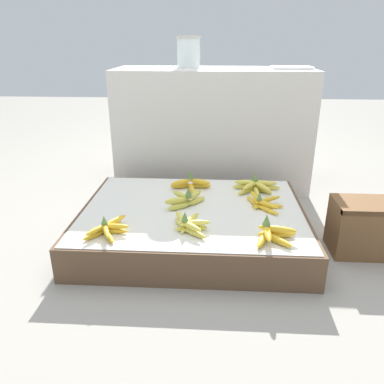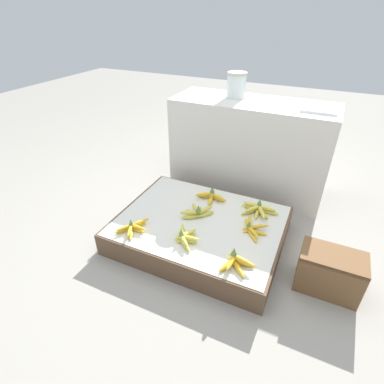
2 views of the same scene
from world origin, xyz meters
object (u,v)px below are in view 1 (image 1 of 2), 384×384
at_px(banana_bunch_front_midright, 272,233).
at_px(banana_bunch_back_midleft, 191,184).
at_px(wooden_crate, 369,227).
at_px(banana_bunch_middle_midleft, 185,199).
at_px(banana_bunch_front_midleft, 189,224).
at_px(banana_bunch_back_midright, 256,186).
at_px(banana_bunch_middle_midright, 262,203).
at_px(banana_bunch_front_left, 108,229).
at_px(foam_tray_white, 292,68).
at_px(glass_jar, 189,52).

xyz_separation_m(banana_bunch_front_midright, banana_bunch_back_midleft, (-0.37, 0.56, 0.00)).
height_order(wooden_crate, banana_bunch_middle_midleft, banana_bunch_middle_midleft).
relative_size(banana_bunch_front_midleft, banana_bunch_back_midright, 0.77).
bearing_deg(banana_bunch_middle_midright, banana_bunch_back_midleft, 148.96).
bearing_deg(banana_bunch_back_midright, banana_bunch_middle_midright, -86.15).
relative_size(banana_bunch_middle_midleft, banana_bunch_middle_midright, 0.87).
bearing_deg(banana_bunch_front_left, wooden_crate, 9.87).
height_order(banana_bunch_middle_midright, foam_tray_white, foam_tray_white).
bearing_deg(banana_bunch_front_midleft, banana_bunch_middle_midleft, 97.56).
bearing_deg(foam_tray_white, banana_bunch_front_midleft, -120.01).
xyz_separation_m(banana_bunch_front_left, glass_jar, (0.27, 1.15, 0.69)).
distance_m(banana_bunch_front_left, banana_bunch_middle_midright, 0.77).
bearing_deg(foam_tray_white, banana_bunch_middle_midright, -106.82).
bearing_deg(banana_bunch_front_midleft, banana_bunch_back_midright, 54.78).
distance_m(banana_bunch_front_left, banana_bunch_middle_midleft, 0.45).
distance_m(banana_bunch_front_midright, banana_bunch_back_midright, 0.55).
xyz_separation_m(wooden_crate, banana_bunch_back_midright, (-0.50, 0.33, 0.07)).
distance_m(banana_bunch_middle_midleft, banana_bunch_middle_midright, 0.39).
bearing_deg(glass_jar, banana_bunch_front_midleft, -86.23).
relative_size(wooden_crate, banana_bunch_front_midleft, 1.68).
bearing_deg(wooden_crate, banana_bunch_front_midright, -156.15).
bearing_deg(banana_bunch_front_midleft, banana_bunch_front_left, -170.44).
height_order(banana_bunch_front_midright, foam_tray_white, foam_tray_white).
xyz_separation_m(banana_bunch_front_left, banana_bunch_back_midright, (0.68, 0.54, 0.00)).
height_order(banana_bunch_middle_midright, glass_jar, glass_jar).
bearing_deg(banana_bunch_middle_midright, banana_bunch_front_midleft, -142.92).
distance_m(banana_bunch_front_midright, glass_jar, 1.41).
height_order(banana_bunch_front_left, glass_jar, glass_jar).
relative_size(banana_bunch_front_midleft, banana_bunch_back_midleft, 0.88).
distance_m(banana_bunch_middle_midleft, banana_bunch_back_midright, 0.43).
height_order(banana_bunch_middle_midleft, glass_jar, glass_jar).
relative_size(banana_bunch_back_midright, glass_jar, 1.37).
height_order(banana_bunch_back_midleft, banana_bunch_back_midright, banana_bunch_back_midleft).
bearing_deg(banana_bunch_middle_midright, banana_bunch_back_midright, 93.85).
distance_m(banana_bunch_middle_midleft, foam_tray_white, 1.11).
xyz_separation_m(banana_bunch_front_midleft, foam_tray_white, (0.57, 0.99, 0.59)).
bearing_deg(banana_bunch_middle_midleft, banana_bunch_front_midright, -40.87).
bearing_deg(banana_bunch_middle_midright, banana_bunch_front_midright, -90.16).
height_order(wooden_crate, banana_bunch_back_midleft, banana_bunch_back_midleft).
height_order(banana_bunch_middle_midleft, foam_tray_white, foam_tray_white).
height_order(banana_bunch_front_midright, banana_bunch_middle_midright, banana_bunch_front_midright).
bearing_deg(banana_bunch_back_midright, foam_tray_white, 65.45).
distance_m(banana_bunch_front_midleft, banana_bunch_front_midright, 0.36).
xyz_separation_m(banana_bunch_middle_midright, glass_jar, (-0.43, 0.82, 0.69)).
xyz_separation_m(banana_bunch_front_left, foam_tray_white, (0.92, 1.05, 0.60)).
distance_m(banana_bunch_middle_midright, glass_jar, 1.15).
relative_size(wooden_crate, foam_tray_white, 1.42).
bearing_deg(banana_bunch_back_midleft, banana_bunch_front_midleft, -87.55).
relative_size(banana_bunch_front_midleft, banana_bunch_middle_midright, 0.85).
distance_m(banana_bunch_front_left, foam_tray_white, 1.52).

